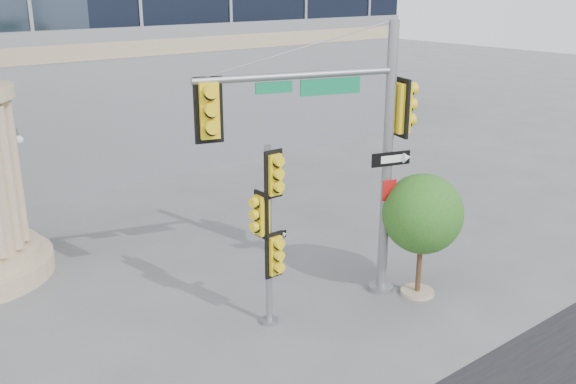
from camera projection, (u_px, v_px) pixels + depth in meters
ground at (364, 341)px, 14.21m from camera, size 120.00×120.00×0.00m
main_signal_pole at (343, 136)px, 14.84m from camera, size 5.11×1.92×6.77m
secondary_signal_pole at (269, 224)px, 14.11m from camera, size 0.73×0.54×4.27m
street_tree at (423, 217)px, 15.77m from camera, size 2.03×1.99×3.17m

